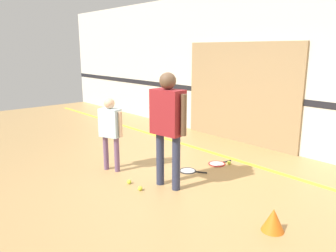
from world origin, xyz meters
name	(u,v)px	position (x,y,z in m)	size (l,w,h in m)	color
ground_plane	(163,184)	(0.00, 0.00, 0.00)	(16.00, 16.00, 0.00)	tan
wall_back	(273,69)	(0.00, 2.84, 1.60)	(16.00, 0.07, 3.20)	silver
wall_panel	(239,93)	(-0.73, 2.78, 1.06)	(2.83, 0.05, 2.12)	#9E7F56
floor_stripe	(234,159)	(0.00, 1.71, 0.00)	(14.40, 0.10, 0.01)	yellow
person_instructor	(168,118)	(0.11, 0.00, 1.03)	(0.63, 0.32, 1.67)	#2D334C
person_student_left	(110,127)	(-1.01, -0.26, 0.75)	(0.43, 0.30, 1.21)	#6B4C70
racket_spare_on_floor	(217,164)	(-0.03, 1.29, 0.01)	(0.34, 0.50, 0.03)	red
racket_second_spare	(189,171)	(-0.12, 0.66, 0.01)	(0.48, 0.39, 0.03)	#28282D
tennis_ball_near_instructor	(140,188)	(-0.05, -0.39, 0.03)	(0.07, 0.07, 0.07)	#CCE038
tennis_ball_by_spare_racket	(229,163)	(0.11, 1.43, 0.03)	(0.07, 0.07, 0.07)	#CCE038
tennis_ball_stray_left	(129,182)	(-0.35, -0.37, 0.03)	(0.07, 0.07, 0.07)	#CCE038
training_cone	(273,220)	(1.78, 0.09, 0.13)	(0.26, 0.26, 0.26)	orange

